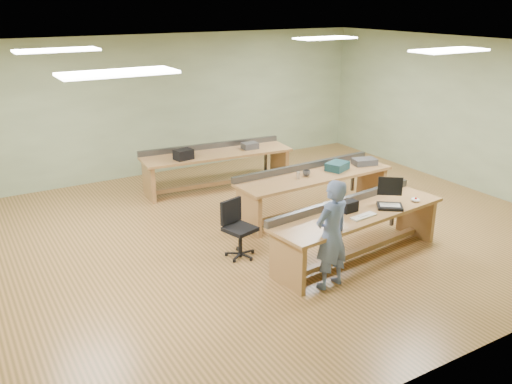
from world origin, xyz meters
TOP-DOWN VIEW (x-y plane):
  - floor at (0.00, 0.00)m, footprint 10.00×10.00m
  - ceiling at (0.00, 0.00)m, footprint 10.00×10.00m
  - wall_back at (0.00, 4.00)m, footprint 10.00×0.04m
  - wall_front at (0.00, -4.00)m, footprint 10.00×0.04m
  - wall_right at (5.00, 0.00)m, footprint 0.04×8.00m
  - fluor_panels at (0.00, 0.00)m, footprint 6.20×3.50m
  - workbench_front at (0.88, -1.54)m, footprint 3.02×1.11m
  - workbench_mid at (1.39, 0.23)m, footprint 3.03×0.92m
  - workbench_back at (0.55, 2.41)m, footprint 3.12×1.10m
  - person at (0.01, -2.02)m, footprint 0.60×0.44m
  - laptop_base at (1.39, -1.67)m, footprint 0.47×0.46m
  - laptop_screen at (1.48, -1.56)m, footprint 0.30×0.24m
  - keyboard at (0.80, -1.76)m, footprint 0.43×0.18m
  - trackball_mouse at (1.91, -1.69)m, footprint 0.13×0.15m
  - camera_bag at (0.76, -1.48)m, footprint 0.25×0.17m
  - task_chair at (-0.61, -0.59)m, footprint 0.58×0.58m
  - parts_bin_teal at (1.90, 0.21)m, footprint 0.50×0.44m
  - parts_bin_grey at (2.55, 0.21)m, footprint 0.48×0.36m
  - mug at (1.21, 0.21)m, footprint 0.17×0.17m
  - drinks_can at (1.01, 0.17)m, footprint 0.07×0.07m
  - storage_box_back at (-0.23, 2.27)m, footprint 0.38×0.30m
  - tray_back at (1.27, 2.29)m, footprint 0.33×0.25m

SIDE VIEW (x-z plane):
  - floor at x=0.00m, z-range 0.00..0.00m
  - task_chair at x=-0.61m, z-range -0.12..0.76m
  - workbench_front at x=0.88m, z-range 0.13..0.99m
  - workbench_mid at x=1.39m, z-range 0.13..0.99m
  - workbench_back at x=0.55m, z-range 0.13..0.99m
  - person at x=0.01m, z-range 0.00..1.52m
  - keyboard at x=0.80m, z-range 0.75..0.77m
  - laptop_base at x=1.39m, z-range 0.75..0.79m
  - trackball_mouse at x=1.91m, z-range 0.75..0.81m
  - mug at x=1.21m, z-range 0.75..0.85m
  - parts_bin_grey at x=2.55m, z-range 0.75..0.87m
  - drinks_can at x=1.01m, z-range 0.75..0.87m
  - tray_back at x=1.27m, z-range 0.75..0.88m
  - parts_bin_teal at x=1.90m, z-range 0.75..0.89m
  - camera_bag at x=0.76m, z-range 0.75..0.91m
  - storage_box_back at x=-0.23m, z-range 0.75..0.95m
  - laptop_screen at x=1.48m, z-range 0.89..1.18m
  - wall_back at x=0.00m, z-range 0.00..3.00m
  - wall_front at x=0.00m, z-range 0.00..3.00m
  - wall_right at x=5.00m, z-range 0.00..3.00m
  - fluor_panels at x=0.00m, z-range 2.96..2.99m
  - ceiling at x=0.00m, z-range 3.00..3.00m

